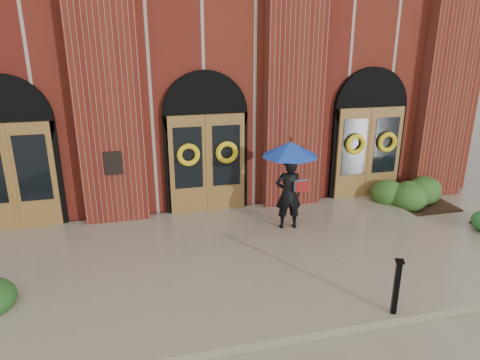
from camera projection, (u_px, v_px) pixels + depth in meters
name	position (u px, v px, depth m)	size (l,w,h in m)	color
ground	(232.00, 266.00, 8.69)	(90.00, 90.00, 0.00)	gray
landing	(230.00, 259.00, 8.81)	(10.00, 5.30, 0.15)	gray
church_building	(177.00, 64.00, 15.66)	(16.20, 12.53, 7.00)	maroon
man_with_umbrella	(290.00, 168.00, 9.68)	(1.45, 1.45, 2.08)	black
metal_post	(397.00, 286.00, 6.82)	(0.17, 0.17, 0.97)	black
hedge_wall_right	(403.00, 196.00, 11.56)	(2.66, 1.07, 0.68)	#2C551E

